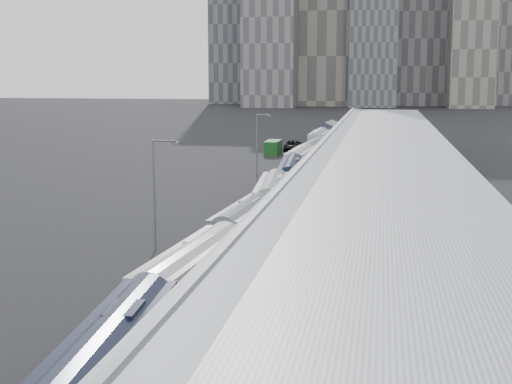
% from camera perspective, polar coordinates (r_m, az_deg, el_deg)
% --- Properties ---
extents(sidewalk, '(10.00, 170.00, 0.12)m').
position_cam_1_polar(sidewalk, '(60.60, 6.48, -3.28)').
color(sidewalk, gray).
rests_on(sidewalk, ground).
extents(lane_line, '(0.12, 160.00, 0.02)m').
position_cam_1_polar(lane_line, '(62.12, -3.24, -2.97)').
color(lane_line, gold).
rests_on(lane_line, ground).
extents(depot, '(12.45, 160.40, 7.20)m').
position_cam_1_polar(depot, '(59.85, 10.36, -0.17)').
color(depot, gray).
rests_on(depot, ground).
extents(bus_1, '(3.56, 13.03, 3.76)m').
position_cam_1_polar(bus_1, '(29.65, -11.46, -13.91)').
color(bus_1, black).
rests_on(bus_1, ground).
extents(bus_2, '(3.66, 13.03, 3.76)m').
position_cam_1_polar(bus_2, '(41.21, -5.09, -7.09)').
color(bus_2, '#B9B9BB').
rests_on(bus_2, ground).
extents(bus_3, '(3.43, 12.36, 3.57)m').
position_cam_1_polar(bus_3, '(55.14, -0.82, -2.94)').
color(bus_3, slate).
rests_on(bus_3, ground).
extents(bus_4, '(3.82, 13.43, 3.87)m').
position_cam_1_polar(bus_4, '(65.93, 1.33, -0.81)').
color(bus_4, '#A3A5AD').
rests_on(bus_4, ground).
extents(bus_5, '(3.54, 13.03, 3.76)m').
position_cam_1_polar(bus_5, '(81.18, 2.89, 1.06)').
color(bus_5, black).
rests_on(bus_5, ground).
extents(bus_6, '(2.98, 12.53, 3.64)m').
position_cam_1_polar(bus_6, '(96.45, 3.57, 2.32)').
color(bus_6, silver).
rests_on(bus_6, ground).
extents(bus_7, '(3.62, 12.38, 3.57)m').
position_cam_1_polar(bus_7, '(108.77, 4.72, 3.08)').
color(bus_7, gray).
rests_on(bus_7, ground).
extents(bus_8, '(3.02, 13.62, 3.98)m').
position_cam_1_polar(bus_8, '(123.48, 5.07, 3.89)').
color(bus_8, '#B9BEC4').
rests_on(bus_8, ground).
extents(bus_9, '(3.38, 13.09, 3.79)m').
position_cam_1_polar(bus_9, '(137.27, 5.50, 4.39)').
color(bus_9, black).
rests_on(bus_9, ground).
extents(bus_10, '(3.10, 12.74, 3.70)m').
position_cam_1_polar(bus_10, '(150.16, 6.04, 4.78)').
color(bus_10, silver).
rests_on(bus_10, ground).
extents(tree_1, '(1.48, 1.48, 4.18)m').
position_cam_1_polar(tree_1, '(37.73, -0.17, -5.77)').
color(tree_1, black).
rests_on(tree_1, ground).
extents(tree_2, '(2.53, 2.53, 5.10)m').
position_cam_1_polar(tree_2, '(57.62, 2.94, -0.08)').
color(tree_2, black).
rests_on(tree_2, ground).
extents(tree_3, '(2.02, 2.02, 4.74)m').
position_cam_1_polar(tree_3, '(88.14, 5.62, 3.06)').
color(tree_3, black).
rests_on(tree_3, ground).
extents(tree_4, '(2.56, 2.56, 5.29)m').
position_cam_1_polar(tree_4, '(112.65, 6.47, 4.54)').
color(tree_4, black).
rests_on(tree_4, ground).
extents(street_lamp_near, '(2.04, 0.22, 8.48)m').
position_cam_1_polar(street_lamp_near, '(54.18, -7.96, 0.43)').
color(street_lamp_near, '#59595E').
rests_on(street_lamp_near, ground).
extents(street_lamp_far, '(2.04, 0.22, 8.24)m').
position_cam_1_polar(street_lamp_far, '(94.28, 0.18, 4.18)').
color(street_lamp_far, '#59595E').
rests_on(street_lamp_far, ground).
extents(shipping_container, '(2.26, 5.77, 2.41)m').
position_cam_1_polar(shipping_container, '(120.38, 1.37, 3.56)').
color(shipping_container, '#134017').
rests_on(shipping_container, ground).
extents(suv, '(3.30, 6.58, 1.79)m').
position_cam_1_polar(suv, '(127.43, 2.94, 3.73)').
color(suv, black).
rests_on(suv, ground).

